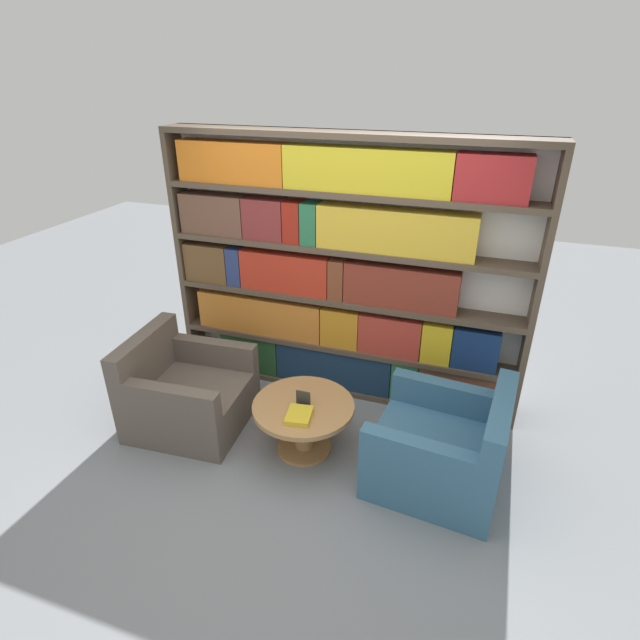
% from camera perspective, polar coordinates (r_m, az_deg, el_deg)
% --- Properties ---
extents(ground_plane, '(14.00, 14.00, 0.00)m').
position_cam_1_polar(ground_plane, '(4.01, -3.26, -17.63)').
color(ground_plane, gray).
extents(bookshelf, '(3.21, 0.30, 2.37)m').
position_cam_1_polar(bookshelf, '(4.44, 2.21, 5.00)').
color(bookshelf, silver).
rests_on(bookshelf, ground_plane).
extents(armchair_left, '(0.98, 0.94, 0.82)m').
position_cam_1_polar(armchair_left, '(4.52, -15.02, -8.24)').
color(armchair_left, brown).
rests_on(armchair_left, ground_plane).
extents(armchair_right, '(1.00, 0.97, 0.82)m').
position_cam_1_polar(armchair_right, '(3.92, 13.81, -14.29)').
color(armchair_right, '#386684').
rests_on(armchair_right, ground_plane).
extents(coffee_table, '(0.81, 0.81, 0.45)m').
position_cam_1_polar(coffee_table, '(4.05, -1.89, -11.05)').
color(coffee_table, '#AD7F4C').
rests_on(coffee_table, ground_plane).
extents(table_sign, '(0.11, 0.06, 0.12)m').
position_cam_1_polar(table_sign, '(3.94, -1.93, -9.02)').
color(table_sign, black).
rests_on(table_sign, coffee_table).
extents(stray_book, '(0.21, 0.25, 0.04)m').
position_cam_1_polar(stray_book, '(3.83, -2.34, -10.84)').
color(stray_book, gold).
rests_on(stray_book, coffee_table).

